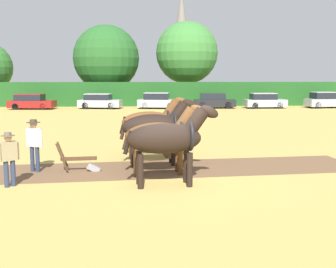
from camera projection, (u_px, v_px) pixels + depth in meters
The scene contains 20 objects.
ground_plane at pixel (173, 181), 13.05m from camera, with size 240.00×240.00×0.00m, color tan.
plowed_furrow_strip at pixel (65, 172), 14.30m from camera, with size 20.72×2.92×0.01m, color brown.
hedgerow at pixel (153, 94), 45.14m from camera, with size 76.00×1.54×2.55m, color #1E511E.
tree_left at pixel (106, 58), 48.12m from camera, with size 7.54×7.54×8.97m.
tree_center_left at pixel (187, 53), 48.81m from camera, with size 7.18×7.18×9.44m.
church_spire at pixel (181, 38), 78.61m from camera, with size 3.01×3.01×19.52m.
draft_horse_lead_left at pixel (168, 139), 12.40m from camera, with size 2.90×1.15×2.46m.
draft_horse_lead_right at pixel (161, 135), 13.87m from camera, with size 2.89×1.13×2.38m.
draft_horse_trail_left at pixel (156, 127), 15.30m from camera, with size 2.92×1.17×2.48m.
draft_horse_trail_right at pixel (152, 122), 16.75m from camera, with size 2.86×1.12×2.48m.
plow at pixel (82, 163), 14.35m from camera, with size 1.50×0.49×1.13m.
farmer_at_plow at pixel (34, 141), 14.21m from camera, with size 0.62×0.45×1.79m.
farmer_beside_team at pixel (150, 128), 18.49m from camera, with size 0.32×0.64×1.65m.
farmer_onlooker_left at pixel (9, 155), 12.31m from camera, with size 0.50×0.46×1.62m.
parked_car_far_left at pixel (31, 102), 40.73m from camera, with size 4.46×2.19×1.48m.
parked_car_left at pixel (100, 101), 41.41m from camera, with size 4.37×2.45×1.47m.
parked_car_center_left at pixel (158, 101), 41.49m from camera, with size 4.23×2.41×1.57m.
parked_car_center at pixel (214, 101), 41.99m from camera, with size 4.15×1.93×1.47m.
parked_car_center_right at pixel (265, 101), 41.91m from camera, with size 4.10×1.85×1.51m.
parked_car_right at pixel (325, 100), 42.30m from camera, with size 3.96×2.12×1.61m.
Camera 1 is at (-0.85, -12.70, 3.26)m, focal length 45.00 mm.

